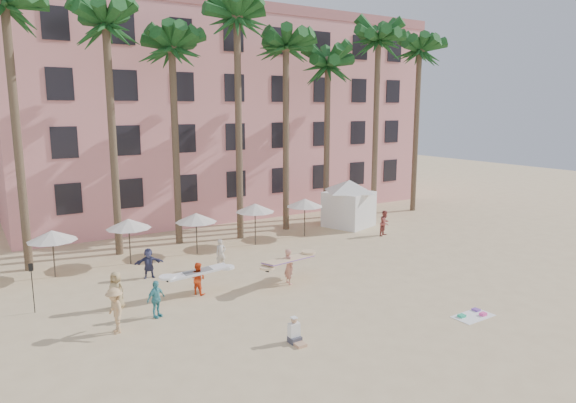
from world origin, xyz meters
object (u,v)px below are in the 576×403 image
(pink_hotel, at_px, (219,116))
(carrier_yellow, at_px, (289,264))
(cabana, at_px, (349,199))
(carrier_white, at_px, (198,277))

(pink_hotel, bearing_deg, carrier_yellow, -106.43)
(cabana, height_order, carrier_yellow, cabana)
(carrier_yellow, distance_m, carrier_white, 4.57)
(cabana, xyz_separation_m, carrier_white, (-15.14, -7.29, -1.21))
(cabana, relative_size, carrier_yellow, 1.65)
(carrier_white, bearing_deg, pink_hotel, 61.95)
(cabana, bearing_deg, carrier_yellow, -141.89)
(pink_hotel, relative_size, cabana, 6.16)
(pink_hotel, xyz_separation_m, carrier_white, (-10.64, -19.96, -7.15))
(carrier_yellow, relative_size, carrier_white, 1.14)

